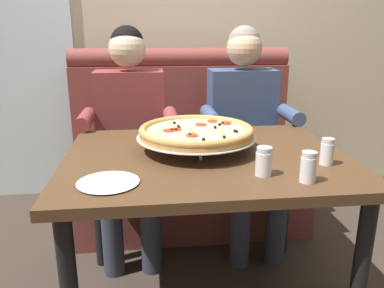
{
  "coord_description": "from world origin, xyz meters",
  "views": [
    {
      "loc": [
        -0.23,
        -1.5,
        1.25
      ],
      "look_at": [
        -0.06,
        -0.01,
        0.8
      ],
      "focal_mm": 35.62,
      "sensor_mm": 36.0,
      "label": 1
    }
  ],
  "objects_px": {
    "pizza": "(196,132)",
    "booth_bench": "(184,161)",
    "diner_right": "(245,124)",
    "dining_table": "(205,175)",
    "shaker_oregano": "(264,163)",
    "diner_left": "(130,127)",
    "plate_near_left": "(108,181)",
    "shaker_pepper_flakes": "(308,169)",
    "shaker_parmesan": "(327,153)"
  },
  "relations": [
    {
      "from": "diner_left",
      "to": "pizza",
      "type": "height_order",
      "value": "diner_left"
    },
    {
      "from": "dining_table",
      "to": "diner_left",
      "type": "bearing_deg",
      "value": 117.23
    },
    {
      "from": "dining_table",
      "to": "shaker_pepper_flakes",
      "type": "distance_m",
      "value": 0.47
    },
    {
      "from": "booth_bench",
      "to": "shaker_oregano",
      "type": "bearing_deg",
      "value": -81.86
    },
    {
      "from": "diner_right",
      "to": "shaker_parmesan",
      "type": "xyz_separation_m",
      "value": [
        0.11,
        -0.84,
        0.08
      ]
    },
    {
      "from": "diner_right",
      "to": "pizza",
      "type": "distance_m",
      "value": 0.71
    },
    {
      "from": "dining_table",
      "to": "pizza",
      "type": "xyz_separation_m",
      "value": [
        -0.03,
        0.07,
        0.17
      ]
    },
    {
      "from": "diner_left",
      "to": "shaker_oregano",
      "type": "xyz_separation_m",
      "value": [
        0.51,
        -0.92,
        0.08
      ]
    },
    {
      "from": "booth_bench",
      "to": "diner_right",
      "type": "relative_size",
      "value": 1.19
    },
    {
      "from": "dining_table",
      "to": "plate_near_left",
      "type": "distance_m",
      "value": 0.48
    },
    {
      "from": "dining_table",
      "to": "pizza",
      "type": "height_order",
      "value": "pizza"
    },
    {
      "from": "booth_bench",
      "to": "shaker_parmesan",
      "type": "height_order",
      "value": "booth_bench"
    },
    {
      "from": "dining_table",
      "to": "diner_right",
      "type": "bearing_deg",
      "value": 62.77
    },
    {
      "from": "diner_right",
      "to": "shaker_parmesan",
      "type": "relative_size",
      "value": 12.25
    },
    {
      "from": "booth_bench",
      "to": "pizza",
      "type": "xyz_separation_m",
      "value": [
        -0.03,
        -0.86,
        0.43
      ]
    },
    {
      "from": "dining_table",
      "to": "pizza",
      "type": "bearing_deg",
      "value": 114.81
    },
    {
      "from": "plate_near_left",
      "to": "shaker_oregano",
      "type": "bearing_deg",
      "value": 1.62
    },
    {
      "from": "shaker_oregano",
      "to": "shaker_pepper_flakes",
      "type": "distance_m",
      "value": 0.15
    },
    {
      "from": "shaker_oregano",
      "to": "shaker_pepper_flakes",
      "type": "relative_size",
      "value": 0.97
    },
    {
      "from": "booth_bench",
      "to": "pizza",
      "type": "distance_m",
      "value": 0.96
    },
    {
      "from": "diner_left",
      "to": "shaker_pepper_flakes",
      "type": "height_order",
      "value": "diner_left"
    },
    {
      "from": "booth_bench",
      "to": "diner_left",
      "type": "bearing_deg",
      "value": -141.94
    },
    {
      "from": "diner_left",
      "to": "pizza",
      "type": "bearing_deg",
      "value": -62.51
    },
    {
      "from": "shaker_oregano",
      "to": "plate_near_left",
      "type": "height_order",
      "value": "shaker_oregano"
    },
    {
      "from": "pizza",
      "to": "diner_right",
      "type": "bearing_deg",
      "value": 57.99
    },
    {
      "from": "pizza",
      "to": "shaker_oregano",
      "type": "height_order",
      "value": "pizza"
    },
    {
      "from": "dining_table",
      "to": "diner_left",
      "type": "xyz_separation_m",
      "value": [
        -0.34,
        0.66,
        0.06
      ]
    },
    {
      "from": "diner_left",
      "to": "plate_near_left",
      "type": "distance_m",
      "value": 0.94
    },
    {
      "from": "shaker_parmesan",
      "to": "shaker_pepper_flakes",
      "type": "bearing_deg",
      "value": -131.73
    },
    {
      "from": "dining_table",
      "to": "shaker_parmesan",
      "type": "xyz_separation_m",
      "value": [
        0.45,
        -0.18,
        0.14
      ]
    },
    {
      "from": "shaker_pepper_flakes",
      "to": "shaker_oregano",
      "type": "bearing_deg",
      "value": 148.86
    },
    {
      "from": "pizza",
      "to": "shaker_oregano",
      "type": "bearing_deg",
      "value": -58.38
    },
    {
      "from": "shaker_oregano",
      "to": "shaker_pepper_flakes",
      "type": "height_order",
      "value": "shaker_pepper_flakes"
    },
    {
      "from": "pizza",
      "to": "booth_bench",
      "type": "bearing_deg",
      "value": 87.93
    },
    {
      "from": "shaker_parmesan",
      "to": "shaker_oregano",
      "type": "relative_size",
      "value": 0.99
    },
    {
      "from": "shaker_parmesan",
      "to": "dining_table",
      "type": "bearing_deg",
      "value": 158.53
    },
    {
      "from": "dining_table",
      "to": "diner_left",
      "type": "height_order",
      "value": "diner_left"
    },
    {
      "from": "dining_table",
      "to": "shaker_oregano",
      "type": "relative_size",
      "value": 11.14
    },
    {
      "from": "booth_bench",
      "to": "plate_near_left",
      "type": "relative_size",
      "value": 7.09
    },
    {
      "from": "diner_right",
      "to": "shaker_parmesan",
      "type": "bearing_deg",
      "value": -82.76
    },
    {
      "from": "booth_bench",
      "to": "diner_right",
      "type": "distance_m",
      "value": 0.53
    },
    {
      "from": "pizza",
      "to": "shaker_parmesan",
      "type": "distance_m",
      "value": 0.54
    },
    {
      "from": "diner_left",
      "to": "shaker_oregano",
      "type": "height_order",
      "value": "diner_left"
    },
    {
      "from": "dining_table",
      "to": "shaker_parmesan",
      "type": "bearing_deg",
      "value": -21.47
    },
    {
      "from": "dining_table",
      "to": "shaker_pepper_flakes",
      "type": "bearing_deg",
      "value": -48.31
    },
    {
      "from": "plate_near_left",
      "to": "shaker_parmesan",
      "type": "bearing_deg",
      "value": 6.83
    },
    {
      "from": "booth_bench",
      "to": "shaker_parmesan",
      "type": "distance_m",
      "value": 1.25
    },
    {
      "from": "plate_near_left",
      "to": "diner_left",
      "type": "bearing_deg",
      "value": 87.72
    },
    {
      "from": "dining_table",
      "to": "shaker_oregano",
      "type": "distance_m",
      "value": 0.34
    },
    {
      "from": "booth_bench",
      "to": "plate_near_left",
      "type": "distance_m",
      "value": 1.31
    }
  ]
}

